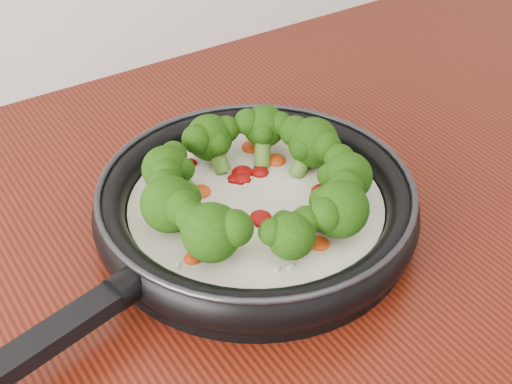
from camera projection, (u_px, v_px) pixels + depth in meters
skillet at (254, 203)px, 0.80m from camera, size 0.56×0.42×0.10m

